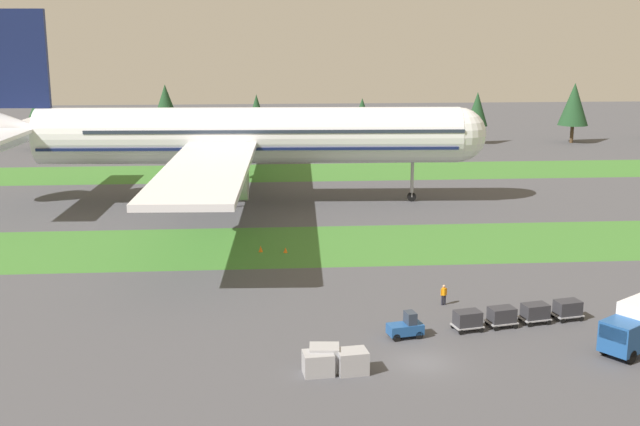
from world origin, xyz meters
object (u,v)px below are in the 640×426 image
object	(u,v)px
airliner	(236,135)
taxiway_marker_1	(285,250)
catering_truck	(640,324)
ground_crew_marshaller	(444,294)
cargo_dolly_fourth	(568,308)
uld_container_2	(352,361)
cargo_dolly_third	(535,312)
cargo_dolly_lead	(468,319)
taxiway_marker_0	(261,249)
uld_container_1	(318,363)
cargo_dolly_second	(502,315)
uld_container_0	(324,358)
baggage_tug	(406,327)

from	to	relation	value
airliner	taxiway_marker_1	bearing A→B (deg)	15.10
catering_truck	ground_crew_marshaller	size ratio (longest dim) A/B	4.03
cargo_dolly_fourth	uld_container_2	bearing A→B (deg)	103.83
cargo_dolly_third	ground_crew_marshaller	xyz separation A→B (m)	(-6.16, 4.70, 0.03)
cargo_dolly_lead	taxiway_marker_0	xyz separation A→B (m)	(-15.65, 23.40, -0.59)
cargo_dolly_lead	uld_container_1	bearing A→B (deg)	108.59
cargo_dolly_lead	taxiway_marker_1	world-z (taller)	cargo_dolly_lead
cargo_dolly_second	taxiway_marker_0	world-z (taller)	cargo_dolly_second
uld_container_1	taxiway_marker_1	xyz separation A→B (m)	(-1.17, 29.89, -0.49)
cargo_dolly_lead	catering_truck	size ratio (longest dim) A/B	0.35
uld_container_0	ground_crew_marshaller	bearing A→B (deg)	48.02
airliner	cargo_dolly_lead	size ratio (longest dim) A/B	33.11
baggage_tug	ground_crew_marshaller	xyz separation A→B (m)	(4.44, 6.91, 0.13)
cargo_dolly_second	taxiway_marker_1	bearing A→B (deg)	23.79
cargo_dolly_fourth	taxiway_marker_1	world-z (taller)	cargo_dolly_fourth
taxiway_marker_1	catering_truck	bearing A→B (deg)	-48.38
cargo_dolly_third	ground_crew_marshaller	bearing A→B (deg)	40.89
airliner	cargo_dolly_second	distance (m)	52.72
taxiway_marker_0	taxiway_marker_1	world-z (taller)	taxiway_marker_0
taxiway_marker_0	airliner	bearing A→B (deg)	96.89
catering_truck	uld_container_0	xyz separation A→B (m)	(-22.73, -1.80, -1.10)
cargo_dolly_lead	cargo_dolly_third	distance (m)	5.80
cargo_dolly_second	taxiway_marker_0	distance (m)	29.37
catering_truck	taxiway_marker_0	bearing A→B (deg)	8.94
catering_truck	cargo_dolly_fourth	bearing A→B (deg)	-11.44
ground_crew_marshaller	cargo_dolly_second	bearing A→B (deg)	109.55
cargo_dolly_lead	uld_container_0	size ratio (longest dim) A/B	1.23
cargo_dolly_lead	cargo_dolly_third	size ratio (longest dim) A/B	1.00
uld_container_1	cargo_dolly_lead	bearing A→B (deg)	30.36
cargo_dolly_lead	cargo_dolly_second	size ratio (longest dim) A/B	1.00
ground_crew_marshaller	uld_container_0	world-z (taller)	ground_crew_marshaller
ground_crew_marshaller	uld_container_1	xyz separation A→B (m)	(-11.45, -12.87, -0.18)
airliner	cargo_dolly_lead	world-z (taller)	airliner
cargo_dolly_fourth	taxiway_marker_0	xyz separation A→B (m)	(-24.17, 21.63, -0.59)
baggage_tug	taxiway_marker_0	xyz separation A→B (m)	(-10.73, 24.43, -0.49)
taxiway_marker_1	ground_crew_marshaller	bearing A→B (deg)	-53.43
ground_crew_marshaller	uld_container_2	world-z (taller)	ground_crew_marshaller
airliner	baggage_tug	world-z (taller)	airliner
cargo_dolly_fourth	uld_container_1	xyz separation A→B (m)	(-20.45, -8.76, -0.16)
cargo_dolly_third	uld_container_0	size ratio (longest dim) A/B	1.23
airliner	baggage_tug	bearing A→B (deg)	18.32
cargo_dolly_lead	catering_truck	world-z (taller)	catering_truck
cargo_dolly_lead	cargo_dolly_third	xyz separation A→B (m)	(5.68, 1.18, 0.00)
cargo_dolly_lead	baggage_tug	bearing A→B (deg)	90.00
baggage_tug	catering_truck	xyz separation A→B (m)	(16.19, -3.50, 1.14)
cargo_dolly_second	uld_container_1	xyz separation A→B (m)	(-14.77, -7.58, -0.16)
catering_truck	uld_container_2	xyz separation A→B (m)	(-20.91, -2.40, -1.16)
airliner	uld_container_2	size ratio (longest dim) A/B	40.72
cargo_dolly_fourth	ground_crew_marshaller	xyz separation A→B (m)	(-9.00, 4.11, 0.03)
catering_truck	taxiway_marker_0	world-z (taller)	catering_truck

